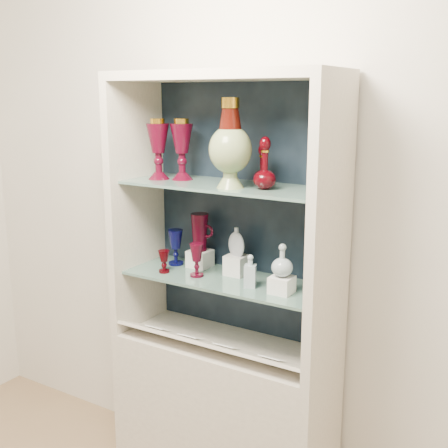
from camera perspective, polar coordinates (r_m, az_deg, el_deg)
The scene contains 31 objects.
wall_back at distance 2.58m, azimuth 2.54°, elevation 3.10°, with size 3.50×0.02×2.80m, color beige.
cabinet_base at distance 2.77m, azimuth 0.00°, elevation -18.98°, with size 1.00×0.40×0.75m, color beige.
cabinet_back_panel at distance 2.57m, azimuth 2.20°, elevation 1.35°, with size 0.98×0.02×1.15m, color black.
cabinet_side_left at distance 2.69m, azimuth -8.78°, elevation 1.71°, with size 0.04×0.40×1.15m, color beige.
cabinet_side_right at distance 2.20m, azimuth 10.72°, elevation -0.82°, with size 0.04×0.40×1.15m, color beige.
cabinet_top_cap at distance 2.36m, azimuth 0.00°, elevation 14.87°, with size 1.00×0.40×0.04m, color beige.
shelf_lower at distance 2.50m, azimuth 0.24°, elevation -5.64°, with size 0.92×0.34×0.01m, color slate.
shelf_upper at distance 2.40m, azimuth 0.25°, elevation 3.91°, with size 0.92×0.34×0.01m, color slate.
label_ledge at distance 2.50m, azimuth -1.34°, elevation -12.20°, with size 0.92×0.18×0.01m, color beige.
label_card_0 at distance 2.45m, azimuth 0.22°, elevation -12.29°, with size 0.10×0.07×0.00m, color white.
label_card_1 at distance 2.36m, azimuth 4.89°, elevation -13.42°, with size 0.10×0.07×0.00m, color white.
label_card_2 at distance 2.65m, azimuth -6.73°, elevation -10.44°, with size 0.10×0.07×0.00m, color white.
label_card_3 at distance 2.55m, azimuth -3.43°, elevation -11.34°, with size 0.10×0.07×0.00m, color white.
pedestal_lamp_left at distance 2.56m, azimuth -6.70°, elevation 7.57°, with size 0.10×0.10×0.27m, color #4E081A, non-canonical shape.
pedestal_lamp_right at distance 2.53m, azimuth -4.30°, elevation 7.57°, with size 0.10×0.10×0.27m, color #4E081A, non-canonical shape.
enamel_urn at distance 2.29m, azimuth 0.64°, elevation 8.20°, with size 0.18×0.18×0.36m, color #0F4A1B, non-canonical shape.
ruby_decanter_a at distance 2.26m, azimuth 4.18°, elevation 6.51°, with size 0.09×0.09×0.24m, color #3E0107, non-canonical shape.
ruby_decanter_b at distance 2.35m, azimuth 3.93°, elevation 6.10°, with size 0.08×0.08×0.18m, color #3E0107, non-canonical shape.
lidded_bowl at distance 2.23m, azimuth 10.41°, elevation 4.33°, with size 0.08×0.08×0.09m, color #3E0107, non-canonical shape.
cobalt_goblet at distance 2.68m, azimuth -4.93°, elevation -2.37°, with size 0.07×0.07×0.17m, color #0A0C46, non-canonical shape.
ruby_goblet_tall at distance 2.51m, azimuth -2.80°, elevation -3.68°, with size 0.06×0.06×0.15m, color #4E081A, non-canonical shape.
ruby_goblet_small at distance 2.58m, azimuth -6.11°, elevation -3.81°, with size 0.05×0.05×0.10m, color #3E0107, non-canonical shape.
riser_ruby_pitcher at distance 2.65m, azimuth -2.45°, elevation -3.52°, with size 0.10×0.10×0.08m, color silver.
ruby_pitcher at distance 2.62m, azimuth -2.48°, elevation -0.84°, with size 0.13×0.08×0.18m, color #4E081A, non-canonical shape.
clear_square_bottle at distance 2.37m, azimuth 2.68°, elevation -4.77°, with size 0.05×0.05×0.14m, color #91A4AB, non-canonical shape.
riser_flat_flask at distance 2.53m, azimuth 1.25°, elevation -4.19°, with size 0.09×0.09×0.09m, color silver.
flat_flask at distance 2.50m, azimuth 1.26°, elevation -1.76°, with size 0.09×0.04×0.13m, color #A5ADB7, non-canonical shape.
riser_clear_round_decanter at distance 2.32m, azimuth 5.88°, elevation -6.16°, with size 0.09×0.09×0.07m, color silver.
clear_round_decanter at distance 2.29m, azimuth 5.94°, elevation -3.77°, with size 0.09×0.09×0.13m, color #91A4AB, non-canonical shape.
riser_cameo_medallion at distance 2.32m, azimuth 9.98°, elevation -5.85°, with size 0.08×0.08×0.10m, color silver.
cameo_medallion at distance 2.29m, azimuth 10.09°, elevation -3.29°, with size 0.10×0.04×0.12m, color black, non-canonical shape.
Camera 1 is at (1.22, -0.48, 1.84)m, focal length 45.00 mm.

